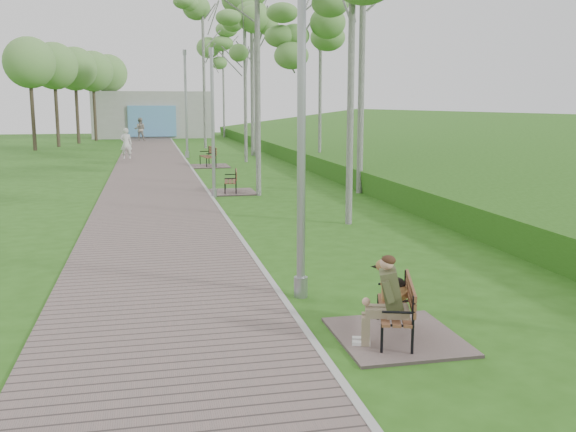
# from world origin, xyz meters

# --- Properties ---
(ground) EXTENTS (120.00, 120.00, 0.00)m
(ground) POSITION_xyz_m (0.00, 0.00, 0.00)
(ground) COLOR #275414
(ground) RESTS_ON ground
(walkway) EXTENTS (3.50, 67.00, 0.04)m
(walkway) POSITION_xyz_m (-1.75, 21.50, 0.02)
(walkway) COLOR #6A5A56
(walkway) RESTS_ON ground
(kerb) EXTENTS (0.10, 67.00, 0.05)m
(kerb) POSITION_xyz_m (0.00, 21.50, 0.03)
(kerb) COLOR #999993
(kerb) RESTS_ON ground
(embankment) EXTENTS (14.00, 70.00, 1.60)m
(embankment) POSITION_xyz_m (12.00, 20.00, 0.00)
(embankment) COLOR #387621
(embankment) RESTS_ON ground
(building_north) EXTENTS (10.00, 5.20, 4.00)m
(building_north) POSITION_xyz_m (-1.50, 50.97, 1.99)
(building_north) COLOR #9E9E99
(building_north) RESTS_ON ground
(bench_main) EXTENTS (1.53, 1.70, 1.34)m
(bench_main) POSITION_xyz_m (1.01, -0.38, 0.37)
(bench_main) COLOR #6A5A56
(bench_main) RESTS_ON ground
(bench_second) EXTENTS (1.56, 1.73, 0.96)m
(bench_second) POSITION_xyz_m (0.74, 13.64, 0.17)
(bench_second) COLOR #6A5A56
(bench_second) RESTS_ON ground
(bench_third) EXTENTS (1.89, 2.10, 1.16)m
(bench_third) POSITION_xyz_m (0.84, 22.96, 0.22)
(bench_third) COLOR #6A5A56
(bench_third) RESTS_ON ground
(lamp_post_near) EXTENTS (0.21, 0.21, 5.53)m
(lamp_post_near) POSITION_xyz_m (0.31, 1.64, 2.58)
(lamp_post_near) COLOR #95989D
(lamp_post_near) RESTS_ON ground
(lamp_post_second) EXTENTS (0.18, 0.18, 4.66)m
(lamp_post_second) POSITION_xyz_m (0.09, 12.69, 2.18)
(lamp_post_second) COLOR #95989D
(lamp_post_second) RESTS_ON ground
(lamp_post_third) EXTENTS (0.23, 0.23, 5.84)m
(lamp_post_third) POSITION_xyz_m (0.19, 28.34, 2.73)
(lamp_post_third) COLOR #95989D
(lamp_post_third) RESTS_ON ground
(pedestrian_near) EXTENTS (0.62, 0.41, 1.69)m
(pedestrian_near) POSITION_xyz_m (-3.07, 27.90, 0.84)
(pedestrian_near) COLOR silver
(pedestrian_near) RESTS_ON ground
(pedestrian_far) EXTENTS (0.99, 0.82, 1.85)m
(pedestrian_far) POSITION_xyz_m (-2.50, 45.60, 0.93)
(pedestrian_far) COLOR gray
(pedestrian_far) RESTS_ON ground
(birch_mid_b) EXTENTS (2.38, 2.38, 7.55)m
(birch_mid_b) POSITION_xyz_m (3.89, 16.81, 5.93)
(birch_mid_b) COLOR silver
(birch_mid_b) RESTS_ON ground
(birch_mid_c) EXTENTS (2.50, 2.50, 7.98)m
(birch_mid_c) POSITION_xyz_m (2.98, 24.96, 6.26)
(birch_mid_c) COLOR silver
(birch_mid_c) RESTS_ON ground
(birch_far_a) EXTENTS (2.60, 2.60, 8.89)m
(birch_far_a) POSITION_xyz_m (5.57, 20.06, 6.98)
(birch_far_a) COLOR silver
(birch_far_a) RESTS_ON ground
(birch_far_b) EXTENTS (2.70, 2.70, 9.02)m
(birch_far_b) POSITION_xyz_m (4.09, 28.31, 7.08)
(birch_far_b) COLOR silver
(birch_far_b) RESTS_ON ground
(birch_distant_a) EXTENTS (2.86, 2.86, 10.52)m
(birch_distant_a) POSITION_xyz_m (1.85, 35.73, 8.26)
(birch_distant_a) COLOR silver
(birch_distant_a) RESTS_ON ground
(birch_distant_b) EXTENTS (2.97, 2.97, 9.69)m
(birch_distant_b) POSITION_xyz_m (4.75, 49.61, 7.61)
(birch_distant_b) COLOR silver
(birch_distant_b) RESTS_ON ground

